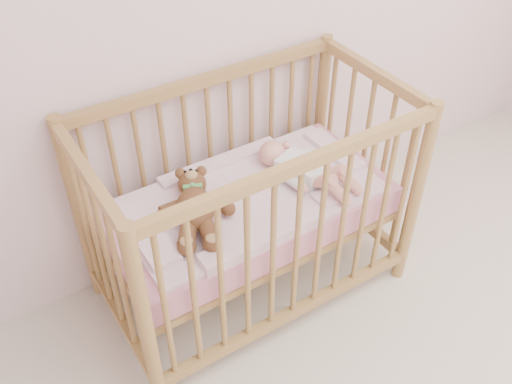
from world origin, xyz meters
TOP-DOWN VIEW (x-y plane):
  - crib at (-0.34, 1.60)m, footprint 1.36×0.76m
  - mattress at (-0.34, 1.60)m, footprint 1.22×0.62m
  - blanket at (-0.34, 1.60)m, footprint 1.10×0.58m
  - baby at (-0.09, 1.58)m, footprint 0.42×0.59m
  - teddy_bear at (-0.61, 1.58)m, footprint 0.50×0.57m

SIDE VIEW (x-z plane):
  - mattress at x=-0.34m, z-range 0.42..0.55m
  - crib at x=-0.34m, z-range 0.00..1.00m
  - blanket at x=-0.34m, z-range 0.53..0.59m
  - baby at x=-0.09m, z-range 0.57..0.70m
  - teddy_bear at x=-0.61m, z-range 0.58..0.71m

